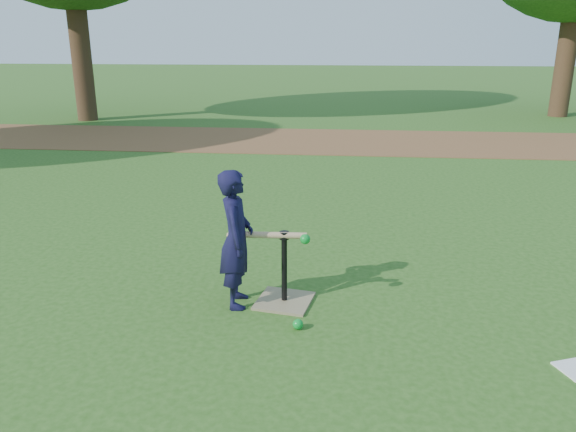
# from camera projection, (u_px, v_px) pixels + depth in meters

# --- Properties ---
(ground) EXTENTS (80.00, 80.00, 0.00)m
(ground) POSITION_uv_depth(u_px,v_px,m) (254.00, 301.00, 4.65)
(ground) COLOR #285116
(ground) RESTS_ON ground
(dirt_strip) EXTENTS (24.00, 3.00, 0.01)m
(dirt_strip) POSITION_uv_depth(u_px,v_px,m) (311.00, 141.00, 11.75)
(dirt_strip) COLOR brown
(dirt_strip) RESTS_ON ground
(child) EXTENTS (0.32, 0.44, 1.12)m
(child) POSITION_uv_depth(u_px,v_px,m) (236.00, 239.00, 4.43)
(child) COLOR black
(child) RESTS_ON ground
(wiffle_ball_ground) EXTENTS (0.08, 0.08, 0.08)m
(wiffle_ball_ground) POSITION_uv_depth(u_px,v_px,m) (298.00, 324.00, 4.18)
(wiffle_ball_ground) COLOR #0D902B
(wiffle_ball_ground) RESTS_ON ground
(batting_tee) EXTENTS (0.50, 0.50, 0.61)m
(batting_tee) POSITION_uv_depth(u_px,v_px,m) (284.00, 290.00, 4.59)
(batting_tee) COLOR #8C7C59
(batting_tee) RESTS_ON ground
(swing_action) EXTENTS (0.66, 0.14, 0.08)m
(swing_action) POSITION_uv_depth(u_px,v_px,m) (272.00, 236.00, 4.41)
(swing_action) COLOR tan
(swing_action) RESTS_ON ground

